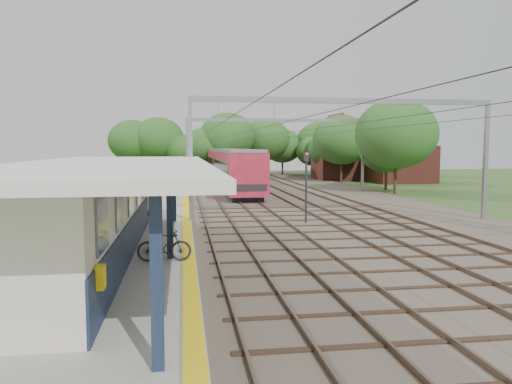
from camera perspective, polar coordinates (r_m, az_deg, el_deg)
ground at (r=13.61m, az=16.05°, el=-13.46°), size 160.00×160.00×0.00m
ballast_bed at (r=42.99m, az=4.33°, el=-0.55°), size 18.00×90.00×0.10m
platform at (r=26.13m, az=-12.86°, el=-4.07°), size 5.00×52.00×0.35m
yellow_stripe at (r=26.02m, az=-7.91°, el=-3.63°), size 0.45×52.00×0.01m
station_building at (r=19.17m, az=-18.71°, el=-1.88°), size 3.41×18.00×3.40m
canopy at (r=17.89m, az=-15.93°, el=2.85°), size 6.40×20.00×3.44m
rail_tracks at (r=42.50m, az=1.04°, el=-0.44°), size 11.80×88.00×0.15m
catenary_system at (r=38.06m, az=5.05°, el=6.94°), size 17.22×88.00×7.00m
tree_band at (r=69.47m, az=-0.72°, el=5.64°), size 31.72×30.88×8.82m
house_near at (r=63.50m, az=16.25°, el=3.74°), size 7.00×6.12×7.89m
house_far at (r=67.24m, az=10.23°, el=4.14°), size 8.00×6.12×8.66m
person at (r=26.54m, az=-12.41°, el=-1.33°), size 0.75×0.51×2.03m
bicycle at (r=17.62m, az=-10.45°, el=-6.02°), size 1.88×0.58×1.12m
train at (r=56.06m, az=-3.34°, el=3.02°), size 3.08×38.30×4.03m
signal_post at (r=27.78m, az=5.76°, el=1.34°), size 0.28×0.25×4.03m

